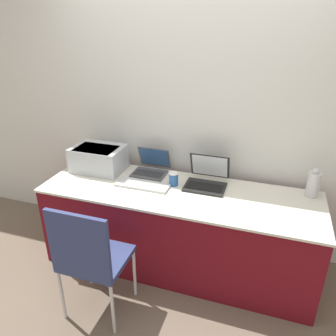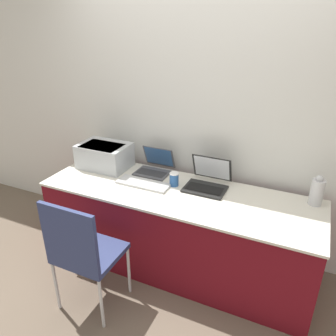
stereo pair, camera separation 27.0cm
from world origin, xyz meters
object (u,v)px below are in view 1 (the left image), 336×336
object	(u,v)px
metal_pitcher	(313,184)
laptop_left	(151,168)
external_keyboard	(143,185)
printer	(99,158)
laptop_right	(207,179)
chair	(90,255)
coffee_cup	(174,179)

from	to	relation	value
metal_pitcher	laptop_left	bearing A→B (deg)	-179.93
external_keyboard	metal_pitcher	distance (m)	1.39
printer	laptop_left	size ratio (longest dim) A/B	1.54
laptop_right	laptop_left	bearing A→B (deg)	172.02
external_keyboard	chair	size ratio (longest dim) A/B	0.49
laptop_left	laptop_right	xyz separation A→B (m)	(0.54, -0.08, 0.01)
printer	coffee_cup	size ratio (longest dim) A/B	4.00
printer	coffee_cup	bearing A→B (deg)	-5.59
metal_pitcher	chair	xyz separation A→B (m)	(-1.45, -1.01, -0.30)
laptop_left	laptop_right	bearing A→B (deg)	-7.98
laptop_left	coffee_cup	size ratio (longest dim) A/B	2.59
printer	coffee_cup	world-z (taller)	printer
laptop_left	coffee_cup	xyz separation A→B (m)	(0.27, -0.17, 0.01)
printer	laptop_left	xyz separation A→B (m)	(0.48, 0.10, -0.07)
laptop_left	chair	world-z (taller)	laptop_left
chair	metal_pitcher	bearing A→B (deg)	34.76
printer	chair	bearing A→B (deg)	-65.63
external_keyboard	metal_pitcher	size ratio (longest dim) A/B	1.89
external_keyboard	metal_pitcher	bearing A→B (deg)	11.33
laptop_right	chair	size ratio (longest dim) A/B	0.36
printer	laptop_right	distance (m)	1.03
printer	external_keyboard	distance (m)	0.55
printer	metal_pitcher	size ratio (longest dim) A/B	1.90
printer	external_keyboard	world-z (taller)	printer
laptop_right	coffee_cup	bearing A→B (deg)	-160.53
coffee_cup	printer	bearing A→B (deg)	174.41
external_keyboard	metal_pitcher	world-z (taller)	metal_pitcher
printer	chair	distance (m)	1.05
metal_pitcher	chair	size ratio (longest dim) A/B	0.26
coffee_cup	chair	world-z (taller)	chair
printer	coffee_cup	xyz separation A→B (m)	(0.76, -0.07, -0.06)
coffee_cup	metal_pitcher	distance (m)	1.12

